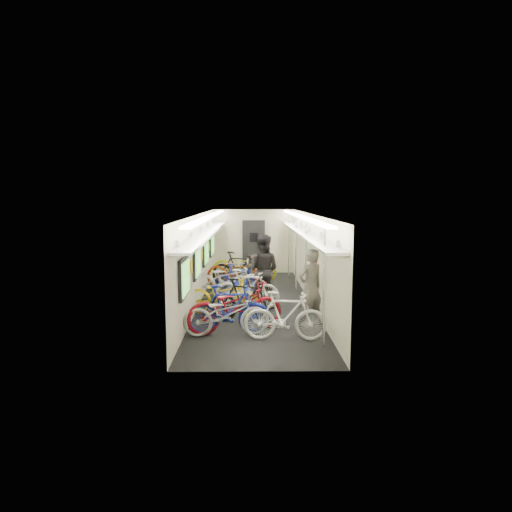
{
  "coord_description": "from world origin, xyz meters",
  "views": [
    {
      "loc": [
        -0.14,
        -12.17,
        2.83
      ],
      "look_at": [
        0.03,
        0.96,
        1.15
      ],
      "focal_mm": 32.0,
      "sensor_mm": 36.0,
      "label": 1
    }
  ],
  "objects_px": {
    "bicycle_1": "(229,310)",
    "backpack": "(322,261)",
    "bicycle_0": "(226,314)",
    "passenger_near": "(310,287)",
    "passenger_mid": "(262,270)"
  },
  "relations": [
    {
      "from": "bicycle_1",
      "to": "backpack",
      "type": "relative_size",
      "value": 4.59
    },
    {
      "from": "backpack",
      "to": "bicycle_0",
      "type": "bearing_deg",
      "value": -157.02
    },
    {
      "from": "bicycle_1",
      "to": "bicycle_0",
      "type": "bearing_deg",
      "value": 154.75
    },
    {
      "from": "bicycle_0",
      "to": "bicycle_1",
      "type": "xyz_separation_m",
      "value": [
        0.04,
        0.1,
        0.06
      ]
    },
    {
      "from": "bicycle_0",
      "to": "backpack",
      "type": "bearing_deg",
      "value": -55.12
    },
    {
      "from": "bicycle_0",
      "to": "bicycle_1",
      "type": "distance_m",
      "value": 0.13
    },
    {
      "from": "bicycle_1",
      "to": "passenger_mid",
      "type": "relative_size",
      "value": 0.92
    },
    {
      "from": "passenger_mid",
      "to": "backpack",
      "type": "bearing_deg",
      "value": 169.18
    },
    {
      "from": "bicycle_0",
      "to": "passenger_near",
      "type": "distance_m",
      "value": 2.03
    },
    {
      "from": "bicycle_0",
      "to": "bicycle_1",
      "type": "bearing_deg",
      "value": -28.85
    },
    {
      "from": "bicycle_1",
      "to": "passenger_near",
      "type": "bearing_deg",
      "value": -70.64
    },
    {
      "from": "passenger_near",
      "to": "backpack",
      "type": "bearing_deg",
      "value": -140.71
    },
    {
      "from": "bicycle_1",
      "to": "backpack",
      "type": "xyz_separation_m",
      "value": [
        2.21,
        1.8,
        0.76
      ]
    },
    {
      "from": "bicycle_0",
      "to": "passenger_mid",
      "type": "distance_m",
      "value": 2.8
    },
    {
      "from": "bicycle_1",
      "to": "backpack",
      "type": "bearing_deg",
      "value": -52.49
    }
  ]
}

